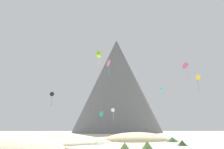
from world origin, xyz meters
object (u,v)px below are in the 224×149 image
at_px(bush_ridge_crest, 182,143).
at_px(rock_massif, 117,85).
at_px(bush_near_right, 147,145).
at_px(kite_teal_low, 102,114).
at_px(kite_white_low, 113,110).
at_px(kite_pink_mid, 109,63).
at_px(bush_scatter_east, 125,146).
at_px(kite_cyan_mid, 162,90).
at_px(bush_far_left, 97,143).
at_px(kite_rainbow_mid, 186,66).
at_px(kite_orange_low, 79,104).
at_px(kite_lime_mid, 99,54).
at_px(bush_mid_center, 172,139).
at_px(kite_yellow_mid, 198,78).
at_px(kite_black_mid, 52,94).

bearing_deg(bush_ridge_crest, rock_massif, 89.39).
bearing_deg(bush_near_right, kite_teal_low, 95.89).
height_order(kite_white_low, kite_pink_mid, kite_pink_mid).
bearing_deg(bush_scatter_east, kite_white_low, 86.34).
bearing_deg(kite_cyan_mid, bush_far_left, -176.58).
bearing_deg(kite_rainbow_mid, bush_scatter_east, 111.27).
relative_size(bush_near_right, kite_orange_low, 0.39).
relative_size(kite_white_low, kite_lime_mid, 1.13).
height_order(bush_far_left, rock_massif, rock_massif).
height_order(bush_mid_center, kite_teal_low, kite_teal_low).
bearing_deg(kite_white_low, kite_orange_low, -12.96).
xyz_separation_m(kite_teal_low, kite_pink_mid, (2.01, -6.06, 16.91)).
bearing_deg(kite_lime_mid, kite_yellow_mid, 14.85).
relative_size(bush_mid_center, kite_cyan_mid, 0.72).
distance_m(bush_scatter_east, kite_black_mid, 60.03).
distance_m(kite_white_low, kite_rainbow_mid, 34.44).
bearing_deg(kite_black_mid, kite_yellow_mid, -65.12).
xyz_separation_m(kite_black_mid, kite_lime_mid, (18.34, -28.69, 6.36)).
distance_m(bush_ridge_crest, kite_cyan_mid, 33.56).
distance_m(bush_scatter_east, kite_rainbow_mid, 41.71).
bearing_deg(bush_near_right, kite_black_mid, 114.96).
distance_m(bush_far_left, kite_teal_low, 35.91).
bearing_deg(kite_teal_low, kite_lime_mid, -142.94).
bearing_deg(kite_pink_mid, kite_lime_mid, 140.12).
bearing_deg(kite_lime_mid, kite_orange_low, 121.89).
xyz_separation_m(kite_orange_low, kite_lime_mid, (7.31, -30.43, 9.93)).
height_order(bush_mid_center, kite_rainbow_mid, kite_rainbow_mid).
height_order(bush_far_left, kite_cyan_mid, kite_cyan_mid).
distance_m(bush_scatter_east, kite_orange_low, 57.86).
relative_size(bush_near_right, kite_pink_mid, 0.26).
bearing_deg(kite_white_low, rock_massif, -105.55).
bearing_deg(kite_yellow_mid, kite_black_mid, -45.20).
xyz_separation_m(bush_scatter_east, kite_lime_mid, (-2.99, 25.25, 21.84)).
bearing_deg(kite_pink_mid, kite_yellow_mid, -146.15).
bearing_deg(bush_mid_center, kite_orange_low, 117.76).
bearing_deg(kite_lime_mid, bush_near_right, -57.30).
bearing_deg(kite_teal_low, bush_ridge_crest, -122.22).
height_order(kite_rainbow_mid, kite_lime_mid, kite_lime_mid).
distance_m(bush_mid_center, kite_pink_mid, 35.45).
height_order(bush_scatter_east, kite_yellow_mid, kite_yellow_mid).
distance_m(bush_scatter_east, kite_cyan_mid, 41.67).
distance_m(bush_near_right, kite_cyan_mid, 39.15).
xyz_separation_m(kite_cyan_mid, kite_white_low, (-14.27, 19.33, -4.69)).
xyz_separation_m(bush_scatter_east, kite_cyan_mid, (17.75, 35.00, 14.03)).
xyz_separation_m(bush_mid_center, bush_scatter_east, (-11.50, -14.25, -0.00)).
bearing_deg(bush_ridge_crest, kite_lime_mid, 122.57).
distance_m(bush_near_right, bush_scatter_east, 3.42).
relative_size(bush_far_left, bush_ridge_crest, 1.55).
height_order(bush_far_left, kite_lime_mid, kite_lime_mid).
xyz_separation_m(bush_mid_center, kite_yellow_mid, (12.32, 9.35, 15.26)).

